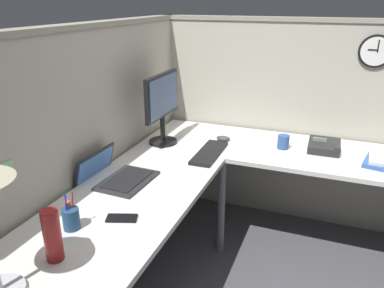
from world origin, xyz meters
name	(u,v)px	position (x,y,z in m)	size (l,w,h in m)	color
ground_plane	(236,269)	(0.00, 0.00, 0.00)	(6.80, 6.80, 0.00)	#47474C
cubicle_wall_back	(83,163)	(-0.36, 0.87, 0.79)	(2.57, 0.12, 1.58)	#A8A393
cubicle_wall_right	(302,124)	(0.87, -0.27, 0.79)	(0.12, 2.37, 1.58)	#A8A393
desk	(242,197)	(-0.15, -0.05, 0.63)	(2.35, 2.15, 0.73)	silver
monitor	(162,103)	(0.26, 0.64, 1.02)	(0.46, 0.20, 0.50)	black
laptop	(113,175)	(-0.37, 0.66, 0.75)	(0.35, 0.39, 0.22)	#232326
keyboard	(209,153)	(0.18, 0.26, 0.74)	(0.43, 0.14, 0.02)	black
computer_mouse	(223,138)	(0.46, 0.25, 0.75)	(0.06, 0.10, 0.03)	#38383D
pen_cup	(71,218)	(-0.88, 0.56, 0.78)	(0.08, 0.08, 0.18)	navy
cell_phone	(122,218)	(-0.73, 0.39, 0.73)	(0.07, 0.14, 0.01)	black
thermos_flask	(52,235)	(-1.08, 0.49, 0.84)	(0.07, 0.07, 0.22)	maroon
office_phone	(325,147)	(0.50, -0.46, 0.77)	(0.19, 0.21, 0.11)	#232326
book_stack	(384,160)	(0.43, -0.82, 0.75)	(0.32, 0.26, 0.04)	#335999
coffee_mug	(283,142)	(0.46, -0.18, 0.78)	(0.08, 0.08, 0.10)	#2D4C8C
wall_clock	(376,51)	(0.82, -0.69, 1.37)	(0.04, 0.22, 0.22)	black
pinned_note_leftmost	(7,169)	(-0.94, 0.82, 1.01)	(0.07, 0.00, 0.07)	#8CCC99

